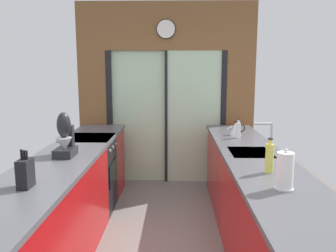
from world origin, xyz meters
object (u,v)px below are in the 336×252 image
oven_range (90,174)px  kettle (235,129)px  soap_bottle_far (238,130)px  knife_block (25,173)px  stand_mixer (65,139)px  soap_bottle_near (269,158)px  paper_towel_roll (285,171)px

oven_range → kettle: kettle is taller
soap_bottle_far → knife_block: bearing=-135.1°
stand_mixer → soap_bottle_near: stand_mixer is taller
kettle → soap_bottle_near: bearing=-90.1°
soap_bottle_near → soap_bottle_far: soap_bottle_near is taller
oven_range → paper_towel_roll: size_ratio=3.18×
knife_block → stand_mixer: bearing=90.0°
kettle → stand_mixer: bearing=-148.1°
oven_range → paper_towel_roll: (1.80, -1.77, 0.59)m
paper_towel_roll → oven_range: bearing=135.4°
oven_range → soap_bottle_far: soap_bottle_far is taller
kettle → paper_towel_roll: paper_towel_roll is taller
paper_towel_roll → soap_bottle_far: bearing=90.0°
oven_range → stand_mixer: size_ratio=2.19×
oven_range → soap_bottle_far: 1.88m
knife_block → soap_bottle_near: size_ratio=0.97×
knife_block → soap_bottle_near: (1.78, 0.39, 0.02)m
knife_block → soap_bottle_near: bearing=12.4°
soap_bottle_near → soap_bottle_far: bearing=90.0°
oven_range → paper_towel_roll: bearing=-44.6°
oven_range → knife_block: 1.86m
knife_block → paper_towel_roll: paper_towel_roll is taller
knife_block → kettle: (1.78, 1.98, -0.03)m
knife_block → soap_bottle_near: soap_bottle_near is taller
stand_mixer → paper_towel_roll: 1.98m
stand_mixer → soap_bottle_far: stand_mixer is taller
stand_mixer → kettle: stand_mixer is taller
oven_range → soap_bottle_far: bearing=-0.0°
oven_range → knife_block: bearing=-89.4°
oven_range → soap_bottle_near: bearing=-37.6°
knife_block → paper_towel_roll: 1.78m
knife_block → oven_range: bearing=90.6°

